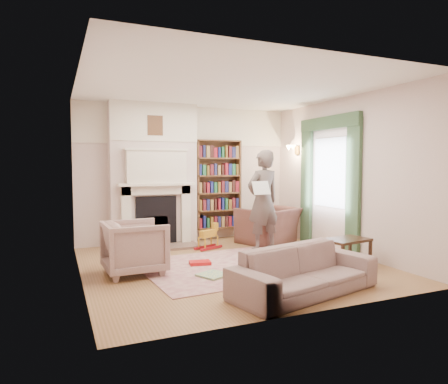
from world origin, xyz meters
name	(u,v)px	position (x,y,z in m)	size (l,w,h in m)	color
floor	(230,264)	(0.00, 0.00, 0.00)	(4.50, 4.50, 0.00)	olive
ceiling	(230,87)	(0.00, 0.00, 2.80)	(4.50, 4.50, 0.00)	white
wall_back	(187,174)	(0.00, 2.25, 1.40)	(4.50, 4.50, 0.00)	beige
wall_front	(316,184)	(0.00, -2.25, 1.40)	(4.50, 4.50, 0.00)	beige
wall_left	(79,179)	(-2.25, 0.00, 1.40)	(4.50, 4.50, 0.00)	beige
wall_right	(344,176)	(2.25, 0.00, 1.40)	(4.50, 4.50, 0.00)	beige
fireplace	(154,175)	(-0.75, 2.05, 1.39)	(1.70, 0.58, 2.80)	beige
bookcase	(218,184)	(0.65, 2.12, 1.18)	(1.00, 0.24, 1.85)	brown
window	(330,172)	(2.23, 0.40, 1.45)	(0.02, 0.90, 1.30)	silver
curtain_left	(353,188)	(2.20, -0.30, 1.20)	(0.07, 0.32, 2.40)	#2C442C
curtain_right	(307,184)	(2.20, 1.10, 1.20)	(0.07, 0.32, 2.40)	#2C442C
pelmet	(329,123)	(2.19, 0.40, 2.38)	(0.09, 1.70, 0.24)	#2C442C
wall_sconce	(289,150)	(2.03, 1.50, 1.90)	(0.20, 0.24, 0.24)	gold
rug	(233,266)	(0.00, -0.10, 0.01)	(2.77, 2.13, 0.01)	beige
armchair_reading	(268,225)	(1.44, 1.34, 0.36)	(1.10, 0.96, 0.72)	#482C26
armchair_left	(135,247)	(-1.50, 0.06, 0.39)	(0.84, 0.86, 0.78)	#B4A494
sofa	(304,271)	(0.27, -1.67, 0.29)	(1.97, 0.77, 0.57)	gray
man_reading	(263,200)	(0.99, 0.74, 0.93)	(0.68, 0.45, 1.87)	#524642
newspaper	(261,188)	(0.84, 0.54, 1.18)	(0.36, 0.02, 0.25)	white
coffee_table	(346,253)	(1.61, -0.86, 0.23)	(0.70, 0.45, 0.45)	#342312
paraffin_heater	(136,235)	(-1.19, 1.69, 0.28)	(0.24, 0.24, 0.55)	#B2B3BA
rocking_horse	(208,236)	(0.09, 1.22, 0.24)	(0.55, 0.22, 0.48)	gold
board_game	(213,275)	(-0.51, -0.55, 0.03)	(0.37, 0.37, 0.03)	#EDEC53
game_box_lid	(200,263)	(-0.46, 0.15, 0.04)	(0.33, 0.22, 0.06)	red
comic_annuals	(252,269)	(0.16, -0.45, 0.02)	(0.59, 0.61, 0.02)	red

